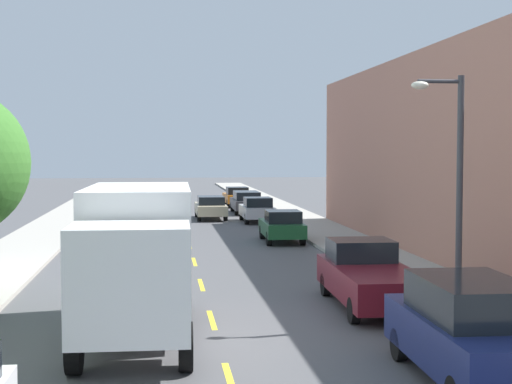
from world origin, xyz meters
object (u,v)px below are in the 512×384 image
object	(u,v)px
parked_suv_navy	(471,331)
parked_hatchback_teal	(120,195)
street_lamp	(453,176)
delivery_box_truck	(137,254)
moving_champagne_sedan	(211,207)
parked_hatchback_forest	(282,226)
parked_hatchback_orange	(237,197)
parked_pickup_burgundy	(369,276)
parked_hatchback_silver	(257,210)
parked_wagon_charcoal	(246,201)

from	to	relation	value
parked_suv_navy	parked_hatchback_teal	distance (m)	47.41
street_lamp	delivery_box_truck	xyz separation A→B (m)	(-7.73, -0.54, -1.73)
parked_hatchback_teal	moving_champagne_sedan	world-z (taller)	parked_hatchback_teal
parked_hatchback_forest	parked_hatchback_teal	distance (m)	26.57
parked_suv_navy	moving_champagne_sedan	world-z (taller)	parked_suv_navy
parked_hatchback_orange	parked_pickup_burgundy	world-z (taller)	parked_pickup_burgundy
moving_champagne_sedan	parked_pickup_burgundy	bearing A→B (deg)	-84.44
street_lamp	parked_hatchback_silver	distance (m)	26.58
moving_champagne_sedan	parked_suv_navy	bearing A→B (deg)	-85.62
parked_hatchback_orange	moving_champagne_sedan	world-z (taller)	parked_hatchback_orange
parked_pickup_burgundy	parked_hatchback_orange	bearing A→B (deg)	89.96
street_lamp	parked_hatchback_teal	world-z (taller)	street_lamp
delivery_box_truck	parked_hatchback_forest	world-z (taller)	delivery_box_truck
parked_hatchback_silver	street_lamp	bearing A→B (deg)	-86.67
street_lamp	parked_wagon_charcoal	distance (m)	32.86
parked_hatchback_forest	parked_wagon_charcoal	world-z (taller)	same
parked_hatchback_silver	parked_pickup_burgundy	size ratio (longest dim) A/B	0.75
moving_champagne_sedan	street_lamp	bearing A→B (deg)	-81.82
parked_hatchback_forest	parked_hatchback_orange	world-z (taller)	same
delivery_box_truck	parked_hatchback_silver	xyz separation A→B (m)	(6.19, 26.92, -1.16)
parked_wagon_charcoal	parked_hatchback_teal	size ratio (longest dim) A/B	1.18
street_lamp	parked_pickup_burgundy	xyz separation A→B (m)	(-1.54, 2.05, -2.83)
parked_hatchback_forest	parked_pickup_burgundy	size ratio (longest dim) A/B	0.75
parked_suv_navy	moving_champagne_sedan	distance (m)	33.69
delivery_box_truck	parked_wagon_charcoal	world-z (taller)	delivery_box_truck
parked_hatchback_forest	parked_hatchback_teal	bearing A→B (deg)	109.22
parked_hatchback_silver	parked_suv_navy	size ratio (longest dim) A/B	0.83
street_lamp	parked_wagon_charcoal	xyz separation A→B (m)	(-1.47, 32.70, -2.85)
parked_suv_navy	parked_wagon_charcoal	bearing A→B (deg)	89.87
delivery_box_truck	parked_wagon_charcoal	xyz separation A→B (m)	(6.26, 33.25, -1.12)
parked_suv_navy	parked_hatchback_silver	bearing A→B (deg)	89.96
street_lamp	parked_suv_navy	bearing A→B (deg)	-107.76
parked_pickup_burgundy	moving_champagne_sedan	distance (m)	26.81
street_lamp	parked_hatchback_silver	bearing A→B (deg)	93.33
moving_champagne_sedan	parked_wagon_charcoal	bearing A→B (deg)	56.16
parked_hatchback_silver	parked_wagon_charcoal	bearing A→B (deg)	89.42
moving_champagne_sedan	parked_hatchback_teal	bearing A→B (deg)	115.58
street_lamp	parked_wagon_charcoal	bearing A→B (deg)	92.58
parked_hatchback_forest	parked_suv_navy	bearing A→B (deg)	-89.87
parked_hatchback_forest	moving_champagne_sedan	world-z (taller)	parked_hatchback_forest
parked_hatchback_silver	parked_hatchback_forest	size ratio (longest dim) A/B	0.99
delivery_box_truck	parked_suv_navy	bearing A→B (deg)	-34.96
parked_hatchback_forest	moving_champagne_sedan	distance (m)	12.36
parked_suv_navy	moving_champagne_sedan	xyz separation A→B (m)	(-2.58, 33.59, -0.24)
delivery_box_truck	parked_wagon_charcoal	size ratio (longest dim) A/B	1.51
delivery_box_truck	parked_hatchback_silver	distance (m)	27.65
parked_wagon_charcoal	parked_suv_navy	bearing A→B (deg)	-90.13
parked_hatchback_orange	moving_champagne_sedan	xyz separation A→B (m)	(-2.62, -10.09, -0.01)
street_lamp	parked_suv_navy	size ratio (longest dim) A/B	1.23
parked_suv_navy	parked_hatchback_teal	bearing A→B (deg)	100.69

